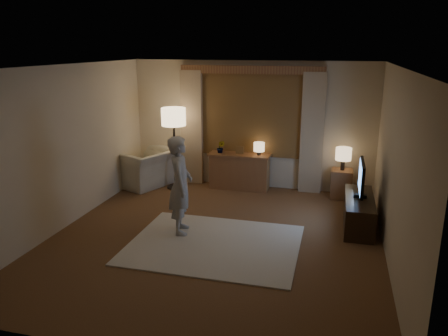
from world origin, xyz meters
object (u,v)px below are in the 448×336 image
(sideboard, at_px, (239,172))
(side_table, at_px, (341,184))
(armchair, at_px, (146,168))
(tv_stand, at_px, (359,212))
(person, at_px, (180,185))

(sideboard, distance_m, side_table, 2.05)
(armchair, height_order, tv_stand, armchair)
(armchair, distance_m, person, 2.70)
(tv_stand, bearing_deg, person, -160.27)
(sideboard, bearing_deg, side_table, -1.40)
(side_table, distance_m, person, 3.45)
(armchair, bearing_deg, tv_stand, 96.99)
(sideboard, height_order, armchair, armchair)
(person, bearing_deg, armchair, 19.83)
(person, bearing_deg, side_table, -62.15)
(sideboard, relative_size, tv_stand, 0.86)
(sideboard, xyz_separation_m, person, (-0.40, -2.42, 0.44))
(sideboard, relative_size, side_table, 2.14)
(sideboard, xyz_separation_m, armchair, (-1.97, -0.27, 0.03))
(side_table, xyz_separation_m, tv_stand, (0.28, -1.40, -0.03))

